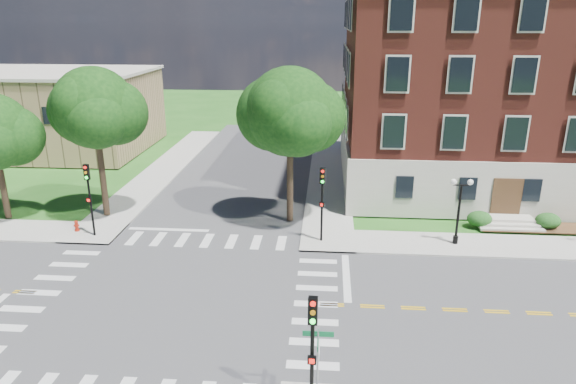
# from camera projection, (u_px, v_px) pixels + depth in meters

# --- Properties ---
(ground) EXTENTS (160.00, 160.00, 0.00)m
(ground) POSITION_uv_depth(u_px,v_px,m) (175.00, 299.00, 26.15)
(ground) COLOR #225919
(ground) RESTS_ON ground
(road_ew) EXTENTS (90.00, 12.00, 0.01)m
(road_ew) POSITION_uv_depth(u_px,v_px,m) (175.00, 298.00, 26.15)
(road_ew) COLOR #3D3D3F
(road_ew) RESTS_ON ground
(road_ns) EXTENTS (12.00, 90.00, 0.01)m
(road_ns) POSITION_uv_depth(u_px,v_px,m) (175.00, 298.00, 26.15)
(road_ns) COLOR #3D3D3F
(road_ns) RESTS_ON ground
(sidewalk_ne) EXTENTS (34.00, 34.00, 0.12)m
(sidewalk_ne) POSITION_uv_depth(u_px,v_px,m) (427.00, 203.00, 39.51)
(sidewalk_ne) COLOR #9E9B93
(sidewalk_ne) RESTS_ON ground
(sidewalk_nw) EXTENTS (34.00, 34.00, 0.12)m
(sidewalk_nw) POSITION_uv_depth(u_px,v_px,m) (44.00, 193.00, 41.80)
(sidewalk_nw) COLOR #9E9B93
(sidewalk_nw) RESTS_ON ground
(crosswalk_east) EXTENTS (2.20, 10.20, 0.02)m
(crosswalk_east) POSITION_uv_depth(u_px,v_px,m) (316.00, 304.00, 25.62)
(crosswalk_east) COLOR silver
(crosswalk_east) RESTS_ON ground
(stop_bar_east) EXTENTS (0.40, 5.50, 0.00)m
(stop_bar_east) POSITION_uv_depth(u_px,v_px,m) (346.00, 277.00, 28.33)
(stop_bar_east) COLOR silver
(stop_bar_east) RESTS_ON ground
(main_building) EXTENTS (30.60, 22.40, 16.50)m
(main_building) POSITION_uv_depth(u_px,v_px,m) (528.00, 85.00, 42.47)
(main_building) COLOR #B7B1A1
(main_building) RESTS_ON ground
(secondary_building) EXTENTS (20.40, 15.40, 8.30)m
(secondary_building) POSITION_uv_depth(u_px,v_px,m) (51.00, 110.00, 54.76)
(secondary_building) COLOR #957952
(secondary_building) RESTS_ON ground
(tree_c) EXTENTS (5.55, 5.55, 10.51)m
(tree_c) POSITION_uv_depth(u_px,v_px,m) (94.00, 108.00, 34.59)
(tree_c) COLOR #2D2216
(tree_c) RESTS_ON ground
(tree_d) EXTENTS (5.93, 5.93, 10.59)m
(tree_d) POSITION_uv_depth(u_px,v_px,m) (290.00, 112.00, 33.65)
(tree_d) COLOR #2D2216
(tree_d) RESTS_ON ground
(traffic_signal_se) EXTENTS (0.34, 0.37, 4.80)m
(traffic_signal_se) POSITION_uv_depth(u_px,v_px,m) (312.00, 343.00, 17.26)
(traffic_signal_se) COLOR black
(traffic_signal_se) RESTS_ON ground
(traffic_signal_ne) EXTENTS (0.37, 0.43, 4.80)m
(traffic_signal_ne) POSITION_uv_depth(u_px,v_px,m) (322.00, 195.00, 31.75)
(traffic_signal_ne) COLOR black
(traffic_signal_ne) RESTS_ON ground
(traffic_signal_nw) EXTENTS (0.32, 0.36, 4.80)m
(traffic_signal_nw) POSITION_uv_depth(u_px,v_px,m) (89.00, 191.00, 32.54)
(traffic_signal_nw) COLOR black
(traffic_signal_nw) RESTS_ON ground
(twin_lamp_west) EXTENTS (1.36, 0.36, 4.23)m
(twin_lamp_west) POSITION_uv_depth(u_px,v_px,m) (459.00, 208.00, 31.55)
(twin_lamp_west) COLOR black
(twin_lamp_west) RESTS_ON ground
(street_sign_pole) EXTENTS (1.10, 1.10, 3.10)m
(street_sign_pole) POSITION_uv_depth(u_px,v_px,m) (318.00, 354.00, 18.12)
(street_sign_pole) COLOR gray
(street_sign_pole) RESTS_ON ground
(fire_hydrant) EXTENTS (0.35, 0.35, 0.75)m
(fire_hydrant) POSITION_uv_depth(u_px,v_px,m) (77.00, 226.00, 34.09)
(fire_hydrant) COLOR maroon
(fire_hydrant) RESTS_ON ground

